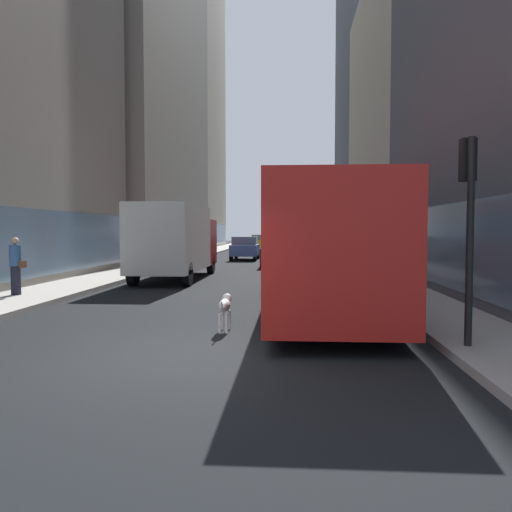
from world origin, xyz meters
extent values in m
plane|color=black|center=(0.00, 35.00, 0.00)|extent=(120.00, 120.00, 0.00)
cube|color=#ADA89E|center=(-5.70, 35.00, 0.07)|extent=(2.40, 110.00, 0.15)
cube|color=#9E9991|center=(5.70, 35.00, 0.07)|extent=(2.40, 110.00, 0.15)
cube|color=slate|center=(-6.93, 7.49, 1.60)|extent=(0.08, 20.67, 2.40)
cube|color=gray|center=(-11.90, 31.20, 12.34)|extent=(11.32, 21.80, 24.67)
cube|color=slate|center=(-6.26, 31.20, 1.60)|extent=(0.08, 19.62, 2.40)
cube|color=#B2A893|center=(-11.90, 51.83, 20.13)|extent=(10.05, 18.00, 40.26)
cube|color=slate|center=(-6.89, 51.83, 1.60)|extent=(0.08, 16.20, 2.40)
cube|color=slate|center=(6.52, 5.92, 1.60)|extent=(0.08, 17.86, 2.40)
cube|color=#B2A893|center=(11.90, 28.03, 9.85)|extent=(9.47, 20.64, 19.71)
cube|color=slate|center=(7.19, 28.03, 1.60)|extent=(0.08, 18.58, 2.40)
cube|color=#4C515B|center=(11.90, 48.17, 18.08)|extent=(8.85, 17.60, 36.15)
cube|color=slate|center=(7.49, 48.17, 1.60)|extent=(0.08, 15.84, 2.40)
cube|color=red|center=(2.80, 5.69, 1.67)|extent=(2.55, 11.50, 2.75)
cube|color=slate|center=(2.80, 5.69, 2.17)|extent=(2.57, 11.04, 0.90)
cube|color=black|center=(2.80, 11.39, 0.55)|extent=(2.55, 0.16, 0.44)
cylinder|color=black|center=(1.67, 9.24, 0.50)|extent=(0.30, 1.00, 1.00)
cylinder|color=black|center=(3.92, 9.24, 0.50)|extent=(0.30, 1.00, 1.00)
cylinder|color=black|center=(1.67, 1.54, 0.50)|extent=(0.30, 1.00, 1.00)
cylinder|color=black|center=(3.92, 1.54, 0.50)|extent=(0.30, 1.00, 1.00)
cube|color=silver|center=(1.34, 10.84, 2.50)|extent=(0.08, 0.24, 0.40)
cube|color=#B7BABF|center=(1.20, 28.49, 0.70)|extent=(1.73, 4.33, 0.75)
cube|color=slate|center=(1.20, 28.27, 1.35)|extent=(1.59, 1.95, 0.55)
cylinder|color=black|center=(0.44, 30.24, 0.32)|extent=(0.22, 0.64, 0.64)
cylinder|color=black|center=(1.96, 30.24, 0.32)|extent=(0.22, 0.64, 0.64)
cylinder|color=black|center=(0.44, 26.74, 0.32)|extent=(0.22, 0.64, 0.64)
cylinder|color=black|center=(1.96, 26.74, 0.32)|extent=(0.22, 0.64, 0.64)
cube|color=black|center=(1.20, 20.95, 0.70)|extent=(1.72, 4.14, 0.75)
cube|color=slate|center=(1.20, 20.74, 1.35)|extent=(1.58, 1.86, 0.55)
cylinder|color=black|center=(0.45, 22.60, 0.32)|extent=(0.22, 0.64, 0.64)
cylinder|color=black|center=(1.95, 22.60, 0.32)|extent=(0.22, 0.64, 0.64)
cylinder|color=black|center=(0.45, 19.30, 0.32)|extent=(0.22, 0.64, 0.64)
cylinder|color=black|center=(1.95, 19.30, 0.32)|extent=(0.22, 0.64, 0.64)
cube|color=silver|center=(1.20, 37.66, 0.70)|extent=(1.85, 4.61, 0.75)
cube|color=slate|center=(1.20, 37.43, 1.35)|extent=(1.70, 2.08, 0.55)
cylinder|color=black|center=(0.39, 39.55, 0.32)|extent=(0.22, 0.64, 0.64)
cylinder|color=black|center=(2.01, 39.55, 0.32)|extent=(0.22, 0.64, 0.64)
cylinder|color=black|center=(0.39, 35.77, 0.32)|extent=(0.22, 0.64, 0.64)
cylinder|color=black|center=(2.01, 35.77, 0.32)|extent=(0.22, 0.64, 0.64)
cube|color=yellow|center=(-1.20, 44.71, 0.70)|extent=(1.74, 4.46, 0.75)
cube|color=slate|center=(-1.20, 44.49, 1.35)|extent=(1.60, 2.01, 0.55)
cylinder|color=black|center=(-1.96, 46.53, 0.32)|extent=(0.22, 0.64, 0.64)
cylinder|color=black|center=(-0.44, 46.53, 0.32)|extent=(0.22, 0.64, 0.64)
cylinder|color=black|center=(-1.96, 42.90, 0.32)|extent=(0.22, 0.64, 0.64)
cylinder|color=black|center=(-0.44, 42.90, 0.32)|extent=(0.22, 0.64, 0.64)
cube|color=#4C6BB7|center=(-1.20, 27.29, 0.70)|extent=(1.81, 3.95, 0.75)
cube|color=slate|center=(-1.20, 27.09, 1.35)|extent=(1.66, 1.78, 0.55)
cylinder|color=black|center=(-1.99, 28.85, 0.32)|extent=(0.22, 0.64, 0.64)
cylinder|color=black|center=(-0.41, 28.85, 0.32)|extent=(0.22, 0.64, 0.64)
cylinder|color=black|center=(-1.99, 25.73, 0.32)|extent=(0.22, 0.64, 0.64)
cylinder|color=black|center=(-0.41, 25.73, 0.32)|extent=(0.22, 0.64, 0.64)
cube|color=#A51919|center=(-2.80, 15.79, 1.50)|extent=(2.30, 2.00, 2.10)
cube|color=silver|center=(-2.80, 12.04, 1.75)|extent=(2.30, 5.50, 2.60)
cylinder|color=black|center=(-3.81, 15.79, 0.45)|extent=(0.28, 0.90, 0.90)
cylinder|color=black|center=(-1.79, 15.79, 0.45)|extent=(0.28, 0.90, 0.90)
cylinder|color=black|center=(-3.81, 10.29, 0.45)|extent=(0.28, 0.90, 0.90)
cylinder|color=black|center=(-1.79, 10.29, 0.45)|extent=(0.28, 0.90, 0.90)
ellipsoid|color=white|center=(0.66, 2.13, 0.53)|extent=(0.22, 0.60, 0.26)
sphere|color=white|center=(0.66, 2.51, 0.62)|extent=(0.20, 0.20, 0.20)
sphere|color=black|center=(0.60, 2.53, 0.64)|extent=(0.07, 0.07, 0.07)
sphere|color=black|center=(0.72, 2.53, 0.64)|extent=(0.07, 0.07, 0.07)
cylinder|color=white|center=(0.66, 1.73, 0.58)|extent=(0.03, 0.16, 0.19)
cylinder|color=white|center=(0.59, 2.34, 0.20)|extent=(0.06, 0.06, 0.40)
cylinder|color=white|center=(0.73, 2.34, 0.20)|extent=(0.06, 0.06, 0.40)
cylinder|color=white|center=(0.59, 1.92, 0.20)|extent=(0.06, 0.06, 0.40)
cylinder|color=white|center=(0.73, 1.92, 0.20)|extent=(0.06, 0.06, 0.40)
sphere|color=black|center=(0.71, 2.23, 0.57)|extent=(0.04, 0.04, 0.04)
sphere|color=black|center=(0.60, 2.05, 0.55)|extent=(0.04, 0.04, 0.04)
sphere|color=black|center=(0.68, 1.95, 0.59)|extent=(0.04, 0.04, 0.04)
cylinder|color=#1E1E2D|center=(-6.08, 6.36, 0.57)|extent=(0.28, 0.28, 0.85)
cylinder|color=#33598C|center=(-6.08, 6.36, 1.31)|extent=(0.34, 0.34, 0.62)
sphere|color=tan|center=(-6.08, 6.36, 1.73)|extent=(0.22, 0.22, 0.22)
cube|color=#59331E|center=(-5.86, 6.36, 1.05)|extent=(0.12, 0.24, 0.20)
cylinder|color=black|center=(4.90, 0.50, 1.85)|extent=(0.12, 0.12, 3.40)
cube|color=black|center=(4.90, 0.68, 3.20)|extent=(0.24, 0.20, 0.70)
sphere|color=red|center=(4.90, 0.79, 3.42)|extent=(0.11, 0.11, 0.11)
sphere|color=orange|center=(4.90, 0.79, 3.20)|extent=(0.11, 0.11, 0.11)
sphere|color=green|center=(4.90, 0.79, 2.98)|extent=(0.11, 0.11, 0.11)
camera|label=1|loc=(1.99, -7.95, 2.03)|focal=35.56mm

